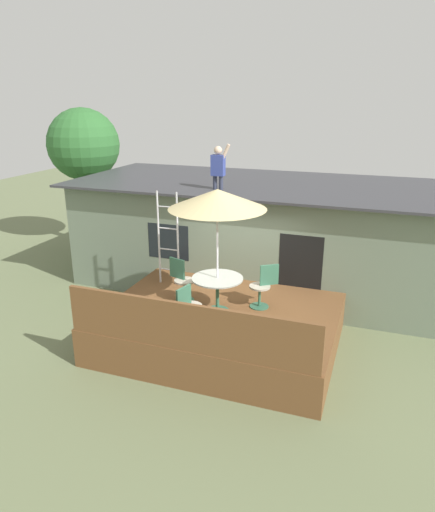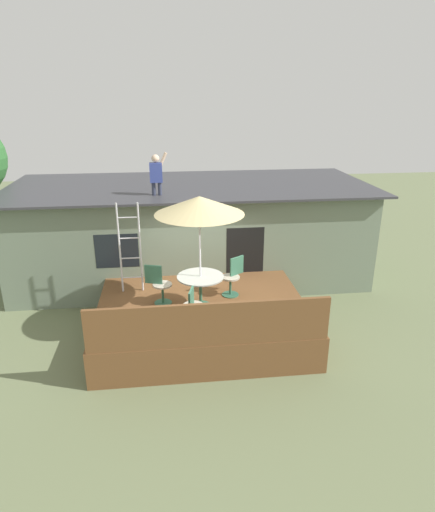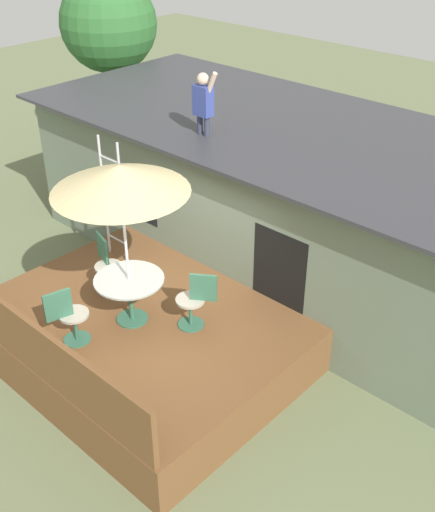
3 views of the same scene
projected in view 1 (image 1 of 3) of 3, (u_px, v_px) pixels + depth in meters
name	position (u px, v px, depth m)	size (l,w,h in m)	color
ground_plane	(223.00, 340.00, 10.08)	(40.00, 40.00, 0.00)	#66704C
house	(266.00, 234.00, 12.82)	(10.50, 4.50, 2.82)	slate
deck	(223.00, 324.00, 9.95)	(4.74, 3.93, 0.80)	brown
deck_railing	(187.00, 328.00, 7.97)	(4.64, 0.08, 0.90)	brown
patio_table	(217.00, 285.00, 9.41)	(1.04, 1.04, 0.74)	#33664C
patio_umbrella	(217.00, 199.00, 8.84)	(1.90, 1.90, 2.54)	silver
step_ladder	(168.00, 239.00, 10.67)	(0.52, 0.04, 2.20)	silver
person_figure	(218.00, 165.00, 11.31)	(0.47, 0.20, 1.11)	#33384C
patio_chair_left	(182.00, 280.00, 10.01)	(0.61, 0.44, 0.92)	#33664C
patio_chair_right	(263.00, 286.00, 9.68)	(0.56, 0.46, 0.92)	#33664C
patio_chair_near	(188.00, 308.00, 8.70)	(0.44, 0.61, 0.92)	#33664C
backyard_tree	(84.00, 146.00, 15.47)	(2.37, 2.37, 4.67)	brown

